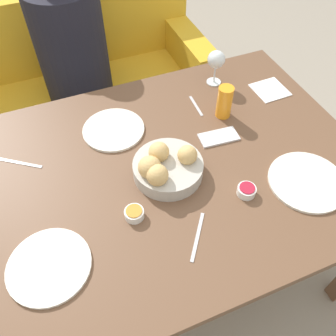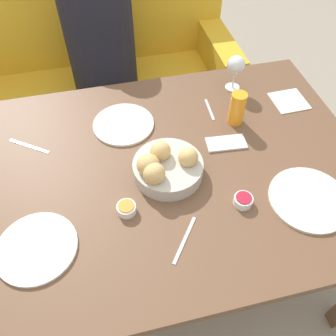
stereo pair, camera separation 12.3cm
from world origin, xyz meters
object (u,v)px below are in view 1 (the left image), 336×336
plate_far_center (114,130)px  couch (67,95)px  spoon_coffee (196,106)px  cell_phone (219,137)px  fork_silver (20,163)px  juice_glass (224,102)px  bread_basket (166,167)px  napkin (270,90)px  seated_person (79,79)px  plate_near_left (49,266)px  wine_glass (216,61)px  jam_bowl_berry (246,191)px  jam_bowl_honey (134,213)px  knife_silver (198,237)px  plate_near_right (307,181)px

plate_far_center → couch: bearing=96.6°
spoon_coffee → cell_phone: (0.00, -0.20, 0.00)m
fork_silver → cell_phone: 0.75m
juice_glass → fork_silver: juice_glass is taller
bread_basket → napkin: size_ratio=1.73×
seated_person → plate_near_left: 1.24m
plate_near_left → wine_glass: (0.84, 0.60, 0.11)m
spoon_coffee → seated_person: bearing=119.0°
juice_glass → jam_bowl_berry: (-0.11, -0.38, -0.05)m
wine_glass → napkin: bearing=-35.2°
juice_glass → cell_phone: size_ratio=0.87×
fork_silver → napkin: bearing=0.9°
plate_near_left → seated_person: bearing=74.8°
couch → bread_basket: size_ratio=6.88×
juice_glass → wine_glass: size_ratio=0.87×
jam_bowl_honey → spoon_coffee: (0.41, 0.42, -0.01)m
plate_far_center → seated_person: bearing=91.5°
seated_person → napkin: (0.73, -0.71, 0.22)m
wine_glass → plate_near_left: bearing=-144.5°
knife_silver → spoon_coffee: same height
jam_bowl_honey → plate_near_right: bearing=-9.1°
plate_far_center → wine_glass: 0.53m
fork_silver → plate_near_left: bearing=-86.5°
jam_bowl_berry → cell_phone: 0.27m
couch → knife_silver: couch is taller
bread_basket → spoon_coffee: size_ratio=1.87×
plate_far_center → jam_bowl_berry: bearing=-54.9°
plate_far_center → jam_bowl_berry: jam_bowl_berry is taller
juice_glass → cell_phone: (-0.08, -0.11, -0.06)m
seated_person → spoon_coffee: seated_person is taller
plate_near_left → couch: bearing=79.8°
wine_glass → fork_silver: wine_glass is taller
jam_bowl_honey → cell_phone: 0.47m
seated_person → cell_phone: bearing=-66.8°
fork_silver → jam_bowl_berry: bearing=-31.9°
bread_basket → jam_bowl_berry: bearing=-39.0°
plate_near_left → cell_phone: size_ratio=1.58×
plate_far_center → fork_silver: bearing=-174.8°
spoon_coffee → napkin: 0.35m
plate_near_left → cell_phone: 0.76m
wine_glass → plate_near_right: bearing=-86.2°
napkin → jam_bowl_honey: bearing=-152.9°
couch → fork_silver: couch is taller
jam_bowl_honey → wine_glass: bearing=43.7°
plate_far_center → jam_bowl_honey: size_ratio=3.82×
plate_near_left → juice_glass: juice_glass is taller
jam_bowl_honey → fork_silver: size_ratio=0.43×
plate_near_right → jam_bowl_honey: (-0.60, 0.10, 0.01)m
couch → knife_silver: size_ratio=11.49×
knife_silver → cell_phone: 0.44m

